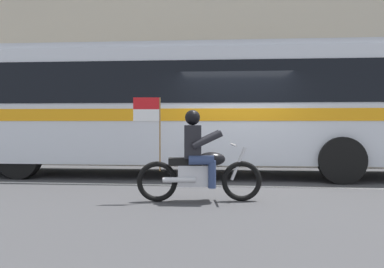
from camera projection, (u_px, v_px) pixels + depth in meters
name	position (u px, v px, depth m)	size (l,w,h in m)	color
ground_plane	(236.00, 182.00, 9.33)	(60.00, 60.00, 0.00)	#3D3D3F
sidewalk_curb	(236.00, 159.00, 14.40)	(28.00, 3.80, 0.15)	#A39E93
lane_center_stripe	(236.00, 186.00, 8.74)	(26.60, 0.14, 0.01)	silver
office_building_facade	(237.00, 23.00, 16.53)	(28.00, 0.89, 10.71)	#B2A893
transit_bus	(189.00, 102.00, 10.60)	(12.86, 2.89, 3.22)	silver
motorcycle_with_rider	(198.00, 163.00, 7.04)	(2.18, 0.69, 1.78)	black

